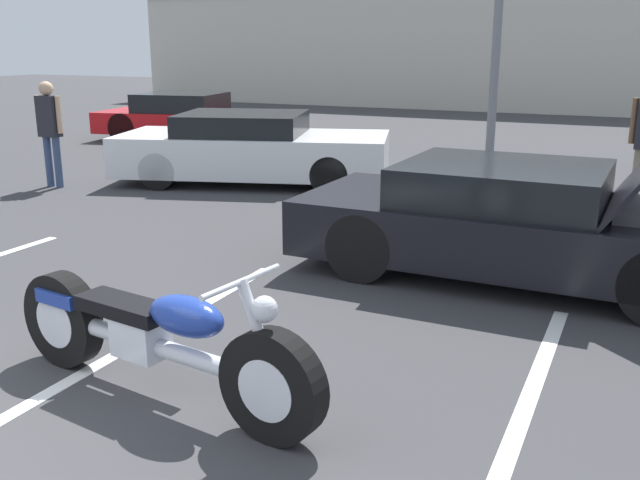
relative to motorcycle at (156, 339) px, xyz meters
The scene contains 8 objects.
parking_stripe_middle 0.95m from the motorcycle, 147.52° to the left, with size 0.12×4.67×0.01m, color white.
parking_stripe_back 2.37m from the motorcycle, 11.41° to the left, with size 0.12×4.67×0.01m, color white.
far_building 23.80m from the motorcycle, 91.96° to the left, with size 32.00×4.20×4.40m.
motorcycle is the anchor object (origin of this frame).
show_car_hood_open 4.06m from the motorcycle, 64.91° to the left, with size 4.44×1.98×2.03m.
parked_car_mid_row 7.78m from the motorcycle, 115.51° to the left, with size 4.90×3.17×1.18m.
parked_car_left_row 13.49m from the motorcycle, 124.29° to the left, with size 4.59×2.57×1.14m.
spectator_by_show_car 8.09m from the motorcycle, 139.38° to the left, with size 0.52×0.23×1.73m.
Camera 1 is at (3.65, -1.68, 2.32)m, focal length 40.00 mm.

